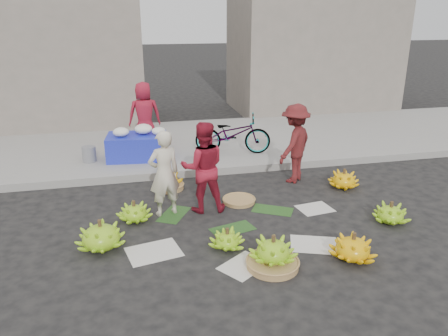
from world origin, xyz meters
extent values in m
plane|color=black|center=(0.00, 0.00, 0.00)|extent=(80.00, 80.00, 0.00)
cube|color=gray|center=(0.00, 2.20, 0.07)|extent=(40.00, 0.25, 0.15)
cube|color=gray|center=(0.00, 4.30, 0.06)|extent=(40.00, 4.00, 0.12)
cube|color=gray|center=(-4.00, 7.20, 2.00)|extent=(6.00, 3.00, 4.00)
cube|color=gray|center=(4.50, 7.70, 2.50)|extent=(5.00, 3.00, 5.00)
cylinder|color=#45301B|center=(-1.99, -0.34, 0.37)|extent=(0.05, 0.05, 0.12)
cylinder|color=#45301B|center=(-0.30, -0.71, 0.24)|extent=(0.05, 0.05, 0.12)
cylinder|color=#9B7241|center=(0.15, -1.31, 0.04)|extent=(0.66, 0.66, 0.09)
cylinder|color=#45301B|center=(0.15, -1.31, 0.39)|extent=(0.05, 0.05, 0.12)
cylinder|color=#45301B|center=(1.23, -1.35, 0.32)|extent=(0.05, 0.05, 0.12)
cylinder|color=#45301B|center=(2.32, -0.51, 0.29)|extent=(0.05, 0.05, 0.12)
cylinder|color=#45301B|center=(2.29, 0.95, 0.30)|extent=(0.05, 0.05, 0.12)
cylinder|color=#45301B|center=(-1.52, 0.42, 0.27)|extent=(0.05, 0.05, 0.12)
cylinder|color=#9B7241|center=(-0.85, 1.59, 0.04)|extent=(0.52, 0.52, 0.09)
cylinder|color=#45301B|center=(-0.85, 1.59, 0.32)|extent=(0.05, 0.05, 0.12)
cylinder|color=#9B7241|center=(0.24, 0.73, 0.03)|extent=(0.64, 0.64, 0.06)
cube|color=#A81D11|center=(-0.33, -0.59, 0.05)|extent=(0.23, 0.14, 0.09)
imported|color=beige|center=(-1.02, 0.56, 0.69)|extent=(0.58, 0.45, 1.38)
imported|color=#AA1A2C|center=(-0.40, 0.57, 0.74)|extent=(0.76, 0.62, 1.48)
imported|color=maroon|center=(1.51, 1.48, 0.75)|extent=(1.08, 1.06, 1.49)
cube|color=#1B25B5|center=(-1.35, 3.17, 0.38)|extent=(1.30, 0.90, 0.51)
ellipsoid|color=white|center=(-1.66, 3.12, 0.72)|extent=(0.33, 0.33, 0.18)
ellipsoid|color=white|center=(-1.20, 3.22, 0.73)|extent=(0.37, 0.37, 0.20)
ellipsoid|color=white|center=(-0.89, 3.07, 0.71)|extent=(0.29, 0.29, 0.16)
cylinder|color=slate|center=(-2.34, 3.18, 0.28)|extent=(0.28, 0.28, 0.32)
imported|color=#AA1A2C|center=(-1.12, 4.03, 0.86)|extent=(0.74, 0.49, 1.49)
imported|color=gray|center=(0.71, 3.09, 0.55)|extent=(0.96, 1.74, 0.86)
camera|label=1|loc=(-1.52, -5.86, 3.07)|focal=35.00mm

